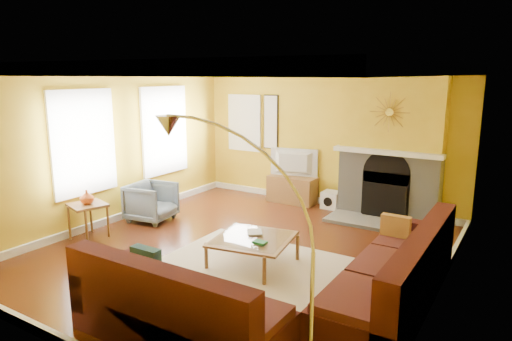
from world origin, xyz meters
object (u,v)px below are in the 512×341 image
Objects in this scene: arc_lamp at (242,264)px; side_table at (89,221)px; sectional_sofa at (287,259)px; armchair at (151,202)px; media_console at (292,189)px; coffee_table at (253,251)px.

side_table is at bearing 157.42° from arc_lamp.
armchair is at bearing 160.56° from sectional_sofa.
coffee_table is at bearing -72.12° from media_console.
arc_lamp is at bearing -135.33° from armchair.
coffee_table is at bearing 147.99° from sectional_sofa.
side_table is (-3.60, 0.00, -0.16)m from sectional_sofa.
arc_lamp reaches higher than coffee_table.
sectional_sofa is 6.46× the size of side_table.
sectional_sofa is at bearing -63.43° from media_console.
media_console is at bearing 116.57° from sectional_sofa.
media_console is 5.84m from arc_lamp.
arc_lamp reaches higher than media_console.
sectional_sofa is 3.60m from side_table.
armchair is (-1.60, -2.40, 0.07)m from media_console.
media_console is 0.44× the size of arc_lamp.
arc_lamp is at bearing -22.58° from side_table.
side_table is (-2.80, -0.50, 0.09)m from coffee_table.
coffee_table is at bearing 10.12° from side_table.
armchair is at bearing -123.69° from media_console.
media_console is (-1.80, 3.60, -0.18)m from sectional_sofa.
arc_lamp is at bearing -66.66° from media_console.
armchair is 0.33× the size of arc_lamp.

